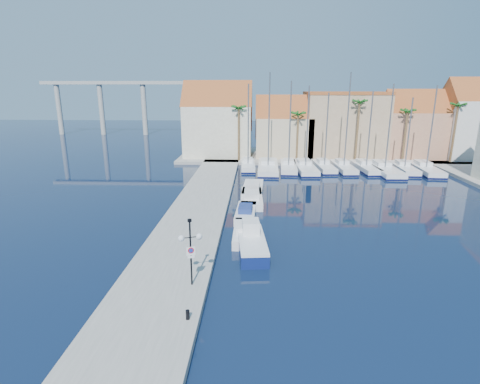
# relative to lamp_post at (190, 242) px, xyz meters

# --- Properties ---
(ground) EXTENTS (260.00, 260.00, 0.00)m
(ground) POSITION_rel_lamp_post_xyz_m (7.00, 0.89, -3.43)
(ground) COLOR black
(ground) RESTS_ON ground
(quay_west) EXTENTS (6.00, 77.00, 0.50)m
(quay_west) POSITION_rel_lamp_post_xyz_m (-2.00, 14.39, -3.18)
(quay_west) COLOR gray
(quay_west) RESTS_ON ground
(shore_north) EXTENTS (54.00, 16.00, 0.50)m
(shore_north) POSITION_rel_lamp_post_xyz_m (17.00, 48.89, -3.18)
(shore_north) COLOR gray
(shore_north) RESTS_ON ground
(lamp_post) EXTENTS (1.45, 0.76, 4.46)m
(lamp_post) POSITION_rel_lamp_post_xyz_m (0.00, 0.00, 0.00)
(lamp_post) COLOR black
(lamp_post) RESTS_ON quay_west
(bollard) EXTENTS (0.21, 0.21, 0.54)m
(bollard) POSITION_rel_lamp_post_xyz_m (0.40, -3.71, -2.66)
(bollard) COLOR black
(bollard) RESTS_ON quay_west
(fishing_boat) EXTENTS (2.67, 6.41, 2.18)m
(fishing_boat) POSITION_rel_lamp_post_xyz_m (3.74, 6.46, -2.70)
(fishing_boat) COLOR navy
(fishing_boat) RESTS_ON ground
(motorboat_west_0) EXTENTS (1.89, 5.87, 1.40)m
(motorboat_west_0) POSITION_rel_lamp_post_xyz_m (3.07, 9.07, -2.92)
(motorboat_west_0) COLOR white
(motorboat_west_0) RESTS_ON ground
(motorboat_west_1) EXTENTS (2.13, 5.99, 1.40)m
(motorboat_west_1) POSITION_rel_lamp_post_xyz_m (3.03, 14.47, -2.92)
(motorboat_west_1) COLOR white
(motorboat_west_1) RESTS_ON ground
(motorboat_west_2) EXTENTS (2.54, 7.47, 1.40)m
(motorboat_west_2) POSITION_rel_lamp_post_xyz_m (3.55, 19.74, -2.92)
(motorboat_west_2) COLOR white
(motorboat_west_2) RESTS_ON ground
(motorboat_west_3) EXTENTS (2.73, 7.56, 1.40)m
(motorboat_west_3) POSITION_rel_lamp_post_xyz_m (3.64, 23.89, -2.92)
(motorboat_west_3) COLOR white
(motorboat_west_3) RESTS_ON ground
(sailboat_0) EXTENTS (2.48, 8.29, 13.25)m
(sailboat_0) POSITION_rel_lamp_post_xyz_m (2.72, 37.99, -2.79)
(sailboat_0) COLOR white
(sailboat_0) RESTS_ON ground
(sailboat_1) EXTENTS (3.37, 11.73, 14.87)m
(sailboat_1) POSITION_rel_lamp_post_xyz_m (5.91, 36.92, -2.84)
(sailboat_1) COLOR white
(sailboat_1) RESTS_ON ground
(sailboat_2) EXTENTS (2.96, 9.52, 13.64)m
(sailboat_2) POSITION_rel_lamp_post_xyz_m (9.14, 37.14, -2.81)
(sailboat_2) COLOR white
(sailboat_2) RESTS_ON ground
(sailboat_3) EXTENTS (3.27, 10.78, 12.99)m
(sailboat_3) POSITION_rel_lamp_post_xyz_m (11.71, 36.94, -2.85)
(sailboat_3) COLOR white
(sailboat_3) RESTS_ON ground
(sailboat_4) EXTENTS (2.88, 8.96, 11.95)m
(sailboat_4) POSITION_rel_lamp_post_xyz_m (14.79, 37.71, -2.83)
(sailboat_4) COLOR white
(sailboat_4) RESTS_ON ground
(sailboat_5) EXTENTS (2.80, 9.23, 14.88)m
(sailboat_5) POSITION_rel_lamp_post_xyz_m (17.77, 37.36, -2.79)
(sailboat_5) COLOR white
(sailboat_5) RESTS_ON ground
(sailboat_6) EXTENTS (3.16, 9.27, 12.14)m
(sailboat_6) POSITION_rel_lamp_post_xyz_m (21.18, 37.30, -2.83)
(sailboat_6) COLOR white
(sailboat_6) RESTS_ON ground
(sailboat_7) EXTENTS (3.13, 11.56, 13.23)m
(sailboat_7) POSITION_rel_lamp_post_xyz_m (23.70, 36.25, -2.85)
(sailboat_7) COLOR white
(sailboat_7) RESTS_ON ground
(sailboat_8) EXTENTS (2.78, 9.10, 11.29)m
(sailboat_8) POSITION_rel_lamp_post_xyz_m (27.02, 36.97, -2.84)
(sailboat_8) COLOR white
(sailboat_8) RESTS_ON ground
(sailboat_9) EXTENTS (3.35, 10.49, 13.03)m
(sailboat_9) POSITION_rel_lamp_post_xyz_m (30.13, 36.65, -2.84)
(sailboat_9) COLOR white
(sailboat_9) RESTS_ON ground
(building_0) EXTENTS (12.30, 9.00, 13.50)m
(building_0) POSITION_rel_lamp_post_xyz_m (-3.00, 47.89, 3.10)
(building_0) COLOR beige
(building_0) RESTS_ON shore_north
(building_1) EXTENTS (10.30, 8.00, 11.00)m
(building_1) POSITION_rel_lamp_post_xyz_m (9.00, 47.89, 1.87)
(building_1) COLOR #C8B08D
(building_1) RESTS_ON shore_north
(building_2) EXTENTS (14.20, 10.20, 11.50)m
(building_2) POSITION_rel_lamp_post_xyz_m (20.00, 48.89, 2.83)
(building_2) COLOR tan
(building_2) RESTS_ON shore_north
(building_3) EXTENTS (10.30, 8.00, 12.00)m
(building_3) POSITION_rel_lamp_post_xyz_m (32.00, 47.89, 2.43)
(building_3) COLOR tan
(building_3) RESTS_ON shore_north
(building_4) EXTENTS (8.30, 8.00, 14.00)m
(building_4) POSITION_rel_lamp_post_xyz_m (41.00, 46.89, 3.54)
(building_4) COLOR silver
(building_4) RESTS_ON shore_north
(palm_0) EXTENTS (2.60, 2.60, 10.15)m
(palm_0) POSITION_rel_lamp_post_xyz_m (1.00, 42.89, 5.65)
(palm_0) COLOR brown
(palm_0) RESTS_ON shore_north
(palm_1) EXTENTS (2.60, 2.60, 9.15)m
(palm_1) POSITION_rel_lamp_post_xyz_m (11.00, 42.89, 4.71)
(palm_1) COLOR brown
(palm_1) RESTS_ON shore_north
(palm_2) EXTENTS (2.60, 2.60, 11.15)m
(palm_2) POSITION_rel_lamp_post_xyz_m (21.00, 42.89, 6.59)
(palm_2) COLOR brown
(palm_2) RESTS_ON shore_north
(palm_3) EXTENTS (2.60, 2.60, 9.65)m
(palm_3) POSITION_rel_lamp_post_xyz_m (29.00, 42.89, 5.18)
(palm_3) COLOR brown
(palm_3) RESTS_ON shore_north
(palm_4) EXTENTS (2.60, 2.60, 10.65)m
(palm_4) POSITION_rel_lamp_post_xyz_m (37.00, 42.89, 6.12)
(palm_4) COLOR brown
(palm_4) RESTS_ON shore_north
(viaduct) EXTENTS (48.00, 2.20, 14.45)m
(viaduct) POSITION_rel_lamp_post_xyz_m (-32.07, 82.89, 6.82)
(viaduct) COLOR #9E9E99
(viaduct) RESTS_ON ground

